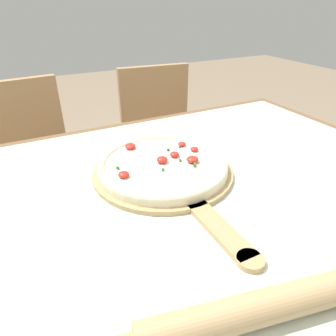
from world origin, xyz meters
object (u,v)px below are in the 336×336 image
pizza_peel (166,174)px  chair_right (160,139)px  rolling_pin (270,305)px  pizza (163,164)px  chair_left (33,165)px

pizza_peel → chair_right: chair_right is taller
pizza_peel → rolling_pin: (-0.04, -0.42, 0.02)m
chair_right → pizza_peel: bearing=-108.6°
pizza → pizza_peel: bearing=-90.6°
pizza_peel → chair_left: bearing=111.8°
pizza → chair_right: chair_right is taller
pizza_peel → rolling_pin: rolling_pin is taller
pizza → rolling_pin: size_ratio=0.71×
pizza_peel → chair_left: chair_left is taller
pizza_peel → rolling_pin: 0.42m
pizza → chair_right: (0.35, 0.75, -0.30)m
pizza → rolling_pin: bearing=-95.7°
pizza_peel → chair_left: (-0.31, 0.77, -0.28)m
chair_left → chair_right: same height
pizza → chair_left: bearing=112.4°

